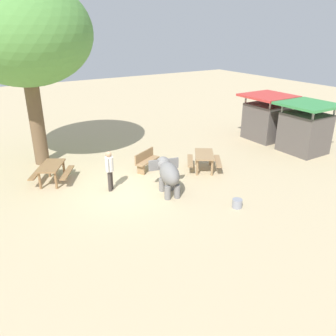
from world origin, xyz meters
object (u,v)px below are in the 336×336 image
picnic_table_near (52,169)px  market_stall_green (305,130)px  market_stall_red (266,119)px  feed_bucket (237,203)px  picnic_table_far (204,158)px  person_handler (110,168)px  shade_tree_main (23,34)px  wooden_bench (146,160)px  elephant (168,173)px

picnic_table_near → market_stall_green: 12.31m
market_stall_red → feed_bucket: size_ratio=7.00×
picnic_table_near → feed_bucket: 7.57m
picnic_table_far → feed_bucket: size_ratio=5.77×
person_handler → market_stall_red: 10.28m
picnic_table_far → feed_bucket: 3.59m
shade_tree_main → market_stall_green: shade_tree_main is taller
person_handler → market_stall_red: (-1.53, 10.17, 0.19)m
feed_bucket → shade_tree_main: bearing=-149.2°
person_handler → shade_tree_main: shade_tree_main is taller
market_stall_green → picnic_table_far: bearing=-97.3°
picnic_table_near → wooden_bench: bearing=108.5°
shade_tree_main → person_handler: bearing=19.7°
market_stall_red → wooden_bench: bearing=-86.6°
elephant → feed_bucket: elephant is taller
market_stall_green → feed_bucket: size_ratio=7.00×
elephant → shade_tree_main: shade_tree_main is taller
wooden_bench → market_stall_red: (-0.48, 7.99, 0.67)m
person_handler → elephant: bearing=4.3°
wooden_bench → picnic_table_far: size_ratio=0.69×
shade_tree_main → wooden_bench: bearing=48.1°
market_stall_red → market_stall_green: (2.60, 0.00, 0.00)m
shade_tree_main → feed_bucket: shade_tree_main is taller
person_handler → picnic_table_far: size_ratio=0.78×
picnic_table_near → feed_bucket: size_ratio=5.69×
shade_tree_main → market_stall_red: shade_tree_main is taller
wooden_bench → person_handler: bearing=-2.0°
wooden_bench → market_stall_green: bearing=137.4°
market_stall_red → picnic_table_far: bearing=-72.2°
market_stall_green → feed_bucket: 7.46m
person_handler → feed_bucket: (3.72, 3.26, -0.79)m
shade_tree_main → market_stall_green: (5.50, 11.76, -4.58)m
elephant → wooden_bench: elephant is taller
feed_bucket → person_handler: bearing=-138.7°
elephant → picnic_table_far: 2.77m
wooden_bench → market_stall_red: market_stall_red is taller
shade_tree_main → picnic_table_near: bearing=-3.8°
picnic_table_near → picnic_table_far: (2.26, 6.13, 0.00)m
shade_tree_main → wooden_bench: (3.38, 3.77, -5.25)m
person_handler → market_stall_green: market_stall_green is taller
shade_tree_main → picnic_table_near: (2.50, -0.17, -5.13)m
elephant → person_handler: person_handler is taller
shade_tree_main → wooden_bench: 7.29m
wooden_bench → feed_bucket: size_ratio=3.96×
market_stall_red → feed_bucket: market_stall_red is taller
picnic_table_far → market_stall_red: 6.11m
picnic_table_near → market_stall_green: market_stall_green is taller
wooden_bench → feed_bucket: wooden_bench is taller
market_stall_red → person_handler: bearing=-81.4°
elephant → shade_tree_main: size_ratio=0.23×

